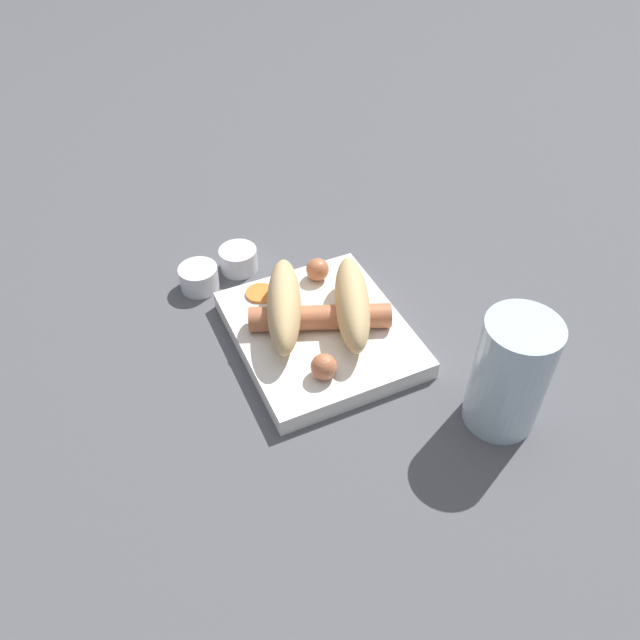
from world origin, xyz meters
The scene contains 8 objects.
ground_plane centered at (0.00, 0.00, 0.00)m, with size 3.00×3.00×0.00m, color #4C4C51.
food_tray centered at (0.00, 0.00, 0.01)m, with size 0.21×0.18×0.02m.
bread_roll centered at (0.01, 0.00, 0.05)m, with size 0.18×0.16×0.06m.
sausage centered at (0.00, 0.00, 0.04)m, with size 0.17×0.16×0.03m.
pickled_veggies centered at (0.07, 0.03, 0.02)m, with size 0.07×0.05×0.01m.
condiment_cup_near centered at (0.16, 0.04, 0.01)m, with size 0.05×0.05×0.03m.
condiment_cup_far centered at (0.15, 0.10, 0.01)m, with size 0.05×0.05×0.03m.
drink_glass centered at (-0.17, -0.12, 0.06)m, with size 0.07×0.07×0.13m.
Camera 1 is at (-0.45, 0.21, 0.51)m, focal length 35.00 mm.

